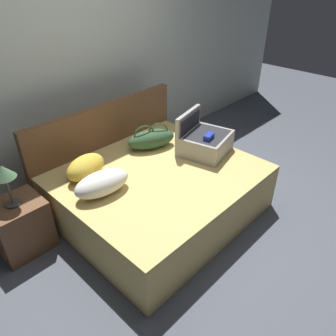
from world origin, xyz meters
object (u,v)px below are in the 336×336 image
Objects in this scene: pillow_center_head at (86,167)px; nightstand at (21,226)px; hard_case_large at (204,141)px; duffel_bag at (151,139)px; table_lamp at (4,174)px; pillow_near_headboard at (102,183)px; bed at (160,193)px.

nightstand is at bearing 170.97° from pillow_center_head.
hard_case_large is 1.01× the size of duffel_bag.
nightstand is 0.55m from table_lamp.
duffel_bag is 0.92m from pillow_near_headboard.
bed is 3.61× the size of pillow_near_headboard.
pillow_near_headboard is at bearing 157.95° from hard_case_large.
table_lamp reaches higher than bed.
hard_case_large is (0.61, -0.06, 0.38)m from bed.
duffel_bag is 1.40× the size of pillow_center_head.
duffel_bag is 1.53m from nightstand.
pillow_center_head is at bearing -9.03° from nightstand.
bed is at bearing -39.52° from pillow_center_head.
bed is 0.77m from pillow_center_head.
table_lamp reaches higher than pillow_center_head.
bed is 1.42m from table_lamp.
pillow_near_headboard is at bearing -34.28° from table_lamp.
pillow_center_head is (-0.82, 0.02, 0.00)m from duffel_bag.
hard_case_large is at bearing -18.53° from table_lamp.
pillow_near_headboard is (-1.19, 0.18, -0.03)m from hard_case_large.
bed is 3.70× the size of nightstand.
pillow_center_head reaches higher than nightstand.
bed is at bearing -11.80° from pillow_near_headboard.
duffel_bag is at bearing 18.55° from pillow_near_headboard.
hard_case_large is 1.94m from nightstand.
hard_case_large is at bearing -5.97° from bed.
table_lamp reaches higher than duffel_bag.
pillow_center_head is (-1.14, 0.50, -0.02)m from hard_case_large.
bed is at bearing -125.51° from duffel_bag.
pillow_center_head reaches higher than bed.
hard_case_large is 1.18× the size of nightstand.
pillow_near_headboard is at bearing -161.45° from duffel_bag.
bed is 1.31m from nightstand.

